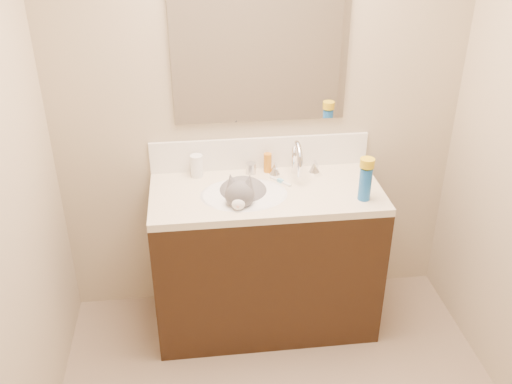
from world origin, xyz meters
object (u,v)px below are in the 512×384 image
object	(u,v)px
basin	(244,206)
cat	(243,198)
pill_bottle	(197,166)
spray_can	(365,184)
vanity_cabinet	(266,261)
faucet	(296,162)
silver_jar	(251,168)
amber_bottle	(268,163)

from	to	relation	value
basin	cat	bearing A→B (deg)	99.79
pill_bottle	spray_can	world-z (taller)	spray_can
vanity_cabinet	faucet	bearing A→B (deg)	37.29
cat	pill_bottle	bearing A→B (deg)	148.76
basin	spray_can	bearing A→B (deg)	-11.53
pill_bottle	spray_can	bearing A→B (deg)	-23.31
vanity_cabinet	basin	bearing A→B (deg)	-165.96
vanity_cabinet	silver_jar	xyz separation A→B (m)	(-0.06, 0.20, 0.48)
vanity_cabinet	silver_jar	world-z (taller)	silver_jar
silver_jar	basin	bearing A→B (deg)	-105.25
basin	cat	distance (m)	0.04
vanity_cabinet	basin	world-z (taller)	basin
vanity_cabinet	faucet	size ratio (longest dim) A/B	4.29
cat	silver_jar	size ratio (longest dim) A/B	6.96
silver_jar	amber_bottle	xyz separation A→B (m)	(0.09, 0.01, 0.02)
basin	faucet	bearing A→B (deg)	29.12
vanity_cabinet	silver_jar	size ratio (longest dim) A/B	20.02
faucet	silver_jar	size ratio (longest dim) A/B	4.67
amber_bottle	spray_can	xyz separation A→B (m)	(0.44, -0.36, 0.03)
faucet	spray_can	distance (m)	0.41
cat	amber_bottle	bearing A→B (deg)	66.06
vanity_cabinet	pill_bottle	bearing A→B (deg)	149.81
vanity_cabinet	basin	distance (m)	0.40
basin	amber_bottle	xyz separation A→B (m)	(0.16, 0.24, 0.12)
faucet	cat	bearing A→B (deg)	-154.21
faucet	spray_can	bearing A→B (deg)	-44.51
pill_bottle	spray_can	xyz separation A→B (m)	(0.82, -0.35, 0.02)
basin	silver_jar	size ratio (longest dim) A/B	7.51
pill_bottle	silver_jar	distance (m)	0.29
basin	faucet	xyz separation A→B (m)	(0.30, 0.17, 0.16)
silver_jar	spray_can	bearing A→B (deg)	-33.62
silver_jar	spray_can	xyz separation A→B (m)	(0.53, -0.35, 0.06)
vanity_cabinet	basin	xyz separation A→B (m)	(-0.12, -0.03, 0.38)
silver_jar	spray_can	size ratio (longest dim) A/B	0.35
basin	faucet	size ratio (longest dim) A/B	1.61
amber_bottle	faucet	bearing A→B (deg)	-26.64
spray_can	silver_jar	bearing A→B (deg)	146.38
basin	pill_bottle	size ratio (longest dim) A/B	3.68
basin	pill_bottle	bearing A→B (deg)	134.56
silver_jar	amber_bottle	world-z (taller)	amber_bottle
silver_jar	amber_bottle	size ratio (longest dim) A/B	0.56
cat	spray_can	distance (m)	0.62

